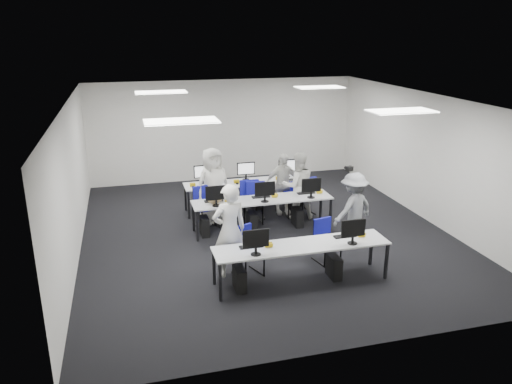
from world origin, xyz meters
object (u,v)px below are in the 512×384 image
object	(u,v)px
chair_1	(326,248)
student_1	(298,186)
chair_0	(247,260)
chair_7	(303,201)
chair_2	(206,214)
student_3	(282,184)
chair_6	(255,205)
student_2	(213,185)
desk_front	(302,247)
chair_4	(293,205)
desk_mid	(263,201)
chair_5	(216,211)
chair_3	(251,209)
student_0	(229,231)
photographer	(353,209)

from	to	relation	value
chair_1	student_1	world-z (taller)	student_1
chair_0	chair_7	size ratio (longest dim) A/B	0.95
chair_2	student_3	bearing A→B (deg)	-5.16
chair_6	chair_7	size ratio (longest dim) A/B	0.99
chair_2	student_2	xyz separation A→B (m)	(0.24, 0.31, 0.60)
chair_0	chair_6	bearing A→B (deg)	51.84
desk_front	chair_4	bearing A→B (deg)	73.54
student_3	student_1	bearing A→B (deg)	-57.03
desk_mid	student_3	size ratio (longest dim) A/B	2.09
chair_4	chair_7	distance (m)	0.31
desk_mid	chair_7	xyz separation A→B (m)	(1.26, 0.75, -0.37)
desk_front	chair_6	distance (m)	3.45
chair_0	student_3	size ratio (longest dim) A/B	0.61
chair_5	chair_7	bearing A→B (deg)	-16.92
chair_3	chair_5	size ratio (longest dim) A/B	1.20
chair_1	chair_7	bearing A→B (deg)	67.16
student_0	chair_2	bearing A→B (deg)	-99.11
chair_4	photographer	xyz separation A→B (m)	(0.68, -1.91, 0.53)
chair_4	chair_5	xyz separation A→B (m)	(-1.91, 0.11, 0.00)
chair_0	desk_front	bearing A→B (deg)	-51.22
chair_3	student_2	bearing A→B (deg)	162.57
chair_6	student_3	distance (m)	0.86
desk_front	chair_4	world-z (taller)	chair_4
chair_0	student_0	distance (m)	0.68
chair_1	chair_3	bearing A→B (deg)	97.88
student_3	student_0	bearing A→B (deg)	-123.91
chair_5	student_0	world-z (taller)	student_0
student_0	student_1	distance (m)	3.34
chair_0	chair_1	bearing A→B (deg)	-15.46
chair_2	student_0	bearing A→B (deg)	-105.44
photographer	chair_0	bearing A→B (deg)	-3.12
chair_2	student_2	distance (m)	0.71
student_1	student_3	size ratio (longest dim) A/B	1.07
chair_0	student_1	size ratio (longest dim) A/B	0.57
chair_3	chair_4	bearing A→B (deg)	10.01
chair_1	chair_5	world-z (taller)	chair_1
chair_6	chair_7	world-z (taller)	chair_7
desk_mid	student_3	distance (m)	1.17
photographer	student_0	bearing A→B (deg)	-6.40
student_1	desk_mid	bearing A→B (deg)	29.06
desk_front	chair_3	bearing A→B (deg)	92.51
chair_5	photographer	bearing A→B (deg)	-53.97
chair_1	student_0	size ratio (longest dim) A/B	0.48
chair_2	chair_7	size ratio (longest dim) A/B	0.96
chair_5	chair_6	world-z (taller)	chair_6
student_3	photographer	bearing A→B (deg)	-67.43
chair_6	photographer	bearing A→B (deg)	-43.50
chair_6	photographer	distance (m)	2.67
chair_2	chair_6	distance (m)	1.30
chair_2	student_1	xyz separation A→B (m)	(2.25, -0.02, 0.52)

